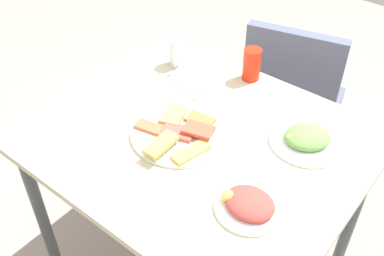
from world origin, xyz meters
The scene contains 10 objects.
dining_table centered at (0.00, 0.00, 0.68)m, with size 1.02×0.87×0.77m.
dining_chair centered at (-0.03, 0.72, 0.49)m, with size 0.51×0.51×0.88m.
pide_platter centered at (-0.06, -0.03, 0.78)m, with size 0.32×0.33×0.04m.
salad_plate_greens centered at (0.28, -0.15, 0.79)m, with size 0.19×0.19×0.05m.
salad_plate_rice centered at (0.28, 0.19, 0.79)m, with size 0.24×0.24×0.05m.
soda_can centered at (-0.05, 0.38, 0.83)m, with size 0.07×0.07×0.12m, color red.
drinking_glass centered at (-0.33, 0.28, 0.82)m, with size 0.07×0.07×0.11m, color silver.
paper_napkin centered at (-0.22, 0.19, 0.77)m, with size 0.16×0.16×0.00m, color white.
fork centered at (-0.22, 0.17, 0.78)m, with size 0.19×0.01×0.01m, color silver.
spoon centered at (-0.22, 0.21, 0.78)m, with size 0.18×0.02×0.01m, color silver.
Camera 1 is at (0.66, -0.86, 1.73)m, focal length 42.60 mm.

